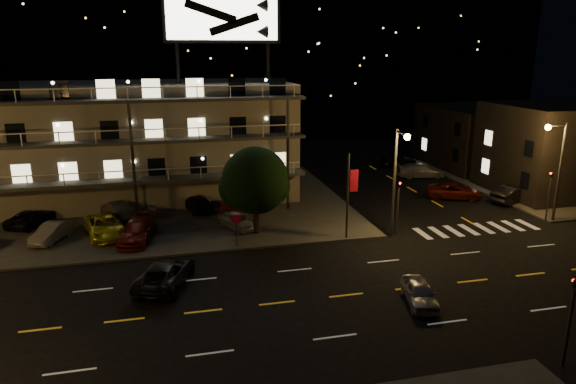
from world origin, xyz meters
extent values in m
plane|color=black|center=(0.00, 0.00, 0.00)|extent=(140.00, 140.00, 0.00)
cube|color=#333331|center=(-14.00, 20.00, 0.07)|extent=(44.00, 24.00, 0.15)
cube|color=#333331|center=(30.00, 20.00, 0.07)|extent=(16.00, 24.00, 0.15)
cube|color=gray|center=(-10.00, 24.00, 5.00)|extent=(28.00, 12.00, 10.00)
cube|color=gray|center=(-10.00, 24.00, 10.25)|extent=(28.00, 12.00, 0.50)
cube|color=#333331|center=(-10.00, 17.10, 3.15)|extent=(28.00, 1.80, 0.25)
cube|color=#333331|center=(-10.00, 17.10, 6.35)|extent=(28.00, 1.80, 0.25)
cube|color=#333331|center=(-10.00, 17.10, 9.55)|extent=(28.00, 1.80, 0.25)
cylinder|color=black|center=(-6.00, 22.00, 12.25)|extent=(0.36, 0.36, 3.50)
cylinder|color=black|center=(2.00, 22.00, 12.25)|extent=(0.36, 0.36, 3.50)
cube|color=black|center=(-2.00, 22.00, 16.00)|extent=(10.20, 0.50, 4.20)
cube|color=white|center=(-2.00, 21.70, 16.00)|extent=(9.60, 0.06, 3.60)
cube|color=black|center=(30.00, 16.00, 4.25)|extent=(14.00, 10.00, 8.50)
cube|color=black|center=(30.00, 28.00, 3.50)|extent=(14.00, 12.00, 7.00)
cube|color=black|center=(0.00, 70.00, 12.00)|extent=(120.00, 20.00, 24.00)
cylinder|color=#2D2D30|center=(8.50, 8.30, 4.00)|extent=(0.20, 0.20, 8.00)
cylinder|color=#2D2D30|center=(8.50, 7.50, 7.80)|extent=(0.12, 1.80, 0.12)
sphere|color=#FEA93F|center=(8.50, 6.70, 7.70)|extent=(0.44, 0.44, 0.44)
cylinder|color=#2D2D30|center=(22.50, 8.30, 4.00)|extent=(0.20, 0.20, 8.00)
cylinder|color=#2D2D30|center=(21.70, 8.30, 7.80)|extent=(1.80, 0.12, 0.12)
sphere|color=#FEA93F|center=(20.90, 8.30, 7.70)|extent=(0.44, 0.44, 0.44)
cylinder|color=#2D2D30|center=(9.00, 8.50, 1.80)|extent=(0.14, 0.14, 3.60)
imported|color=black|center=(9.00, 8.50, 4.10)|extent=(0.20, 0.16, 1.00)
sphere|color=#FF0C0C|center=(9.00, 8.38, 4.00)|extent=(0.14, 0.14, 0.14)
cylinder|color=#2D2D30|center=(9.00, -8.50, 1.80)|extent=(0.14, 0.14, 3.60)
imported|color=black|center=(9.00, -8.50, 4.10)|extent=(0.20, 0.16, 1.00)
sphere|color=#FF0C0C|center=(9.00, -8.38, 4.00)|extent=(0.14, 0.14, 0.14)
cylinder|color=#2D2D30|center=(22.00, 8.50, 1.80)|extent=(0.14, 0.14, 3.60)
imported|color=black|center=(22.00, 8.50, 4.10)|extent=(0.16, 0.20, 1.00)
sphere|color=#FF0C0C|center=(21.88, 8.50, 4.00)|extent=(0.14, 0.14, 0.14)
cylinder|color=#2D2D30|center=(5.00, 8.40, 3.20)|extent=(0.16, 0.16, 6.40)
cube|color=#AD0C27|center=(5.45, 8.40, 4.40)|extent=(0.60, 0.04, 1.60)
cylinder|color=#2D2D30|center=(-3.00, 8.60, 1.10)|extent=(0.08, 0.08, 2.20)
cylinder|color=#AD0C27|center=(-3.00, 8.55, 2.15)|extent=(0.91, 0.04, 0.91)
cylinder|color=black|center=(-1.21, 11.01, 1.30)|extent=(0.48, 0.48, 2.29)
sphere|color=black|center=(-1.21, 11.01, 4.16)|extent=(4.97, 4.97, 4.97)
sphere|color=black|center=(-2.36, 11.39, 3.59)|extent=(3.06, 3.06, 3.06)
sphere|color=black|center=(-0.16, 10.62, 3.78)|extent=(2.87, 2.87, 2.87)
imported|color=gray|center=(-15.75, 12.67, 0.79)|extent=(2.74, 4.09, 1.27)
imported|color=gold|center=(-12.13, 12.88, 0.89)|extent=(3.74, 5.75, 1.47)
imported|color=#60160D|center=(-9.78, 11.32, 0.88)|extent=(3.00, 5.36, 1.47)
imported|color=gray|center=(-2.53, 12.30, 0.79)|extent=(2.89, 4.05, 1.28)
imported|color=black|center=(-18.00, 16.68, 0.76)|extent=(3.64, 4.82, 1.22)
imported|color=gray|center=(-11.58, 16.90, 0.89)|extent=(3.62, 5.51, 1.48)
imported|color=black|center=(-5.17, 17.43, 0.87)|extent=(2.84, 4.52, 1.43)
imported|color=#60160D|center=(-1.98, 15.93, 0.92)|extent=(3.39, 4.92, 1.54)
imported|color=black|center=(22.90, 13.78, 0.77)|extent=(4.96, 2.98, 1.54)
imported|color=#60160D|center=(18.41, 16.30, 0.70)|extent=(5.55, 4.06, 1.40)
imported|color=gray|center=(19.23, 24.60, 0.75)|extent=(5.43, 2.82, 1.50)
imported|color=black|center=(19.30, 30.30, 0.76)|extent=(4.57, 2.13, 1.51)
imported|color=gray|center=(5.56, -1.78, 0.62)|extent=(2.20, 3.86, 1.24)
imported|color=black|center=(-7.89, 3.76, 0.74)|extent=(4.10, 5.88, 1.49)
camera|label=1|loc=(-7.30, -24.83, 13.37)|focal=32.00mm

